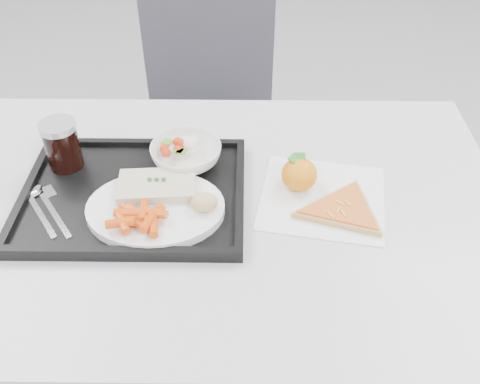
# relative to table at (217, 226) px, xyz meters

# --- Properties ---
(table) EXTENTS (1.20, 0.80, 0.75)m
(table) POSITION_rel_table_xyz_m (0.00, 0.00, 0.00)
(table) COLOR #B8B8BB
(table) RESTS_ON ground
(chair) EXTENTS (0.52, 0.52, 0.93)m
(chair) POSITION_rel_table_xyz_m (-0.06, 0.66, -0.15)
(chair) COLOR #35353C
(chair) RESTS_ON ground
(tray) EXTENTS (0.45, 0.35, 0.03)m
(tray) POSITION_rel_table_xyz_m (-0.17, 0.01, 0.08)
(tray) COLOR black
(tray) RESTS_ON table
(dinner_plate) EXTENTS (0.27, 0.27, 0.02)m
(dinner_plate) POSITION_rel_table_xyz_m (-0.11, -0.05, 0.09)
(dinner_plate) COLOR white
(dinner_plate) RESTS_ON tray
(fish_fillet) EXTENTS (0.16, 0.10, 0.03)m
(fish_fillet) POSITION_rel_table_xyz_m (-0.12, 0.00, 0.11)
(fish_fillet) COLOR beige
(fish_fillet) RESTS_ON dinner_plate
(bread_roll) EXTENTS (0.07, 0.06, 0.03)m
(bread_roll) POSITION_rel_table_xyz_m (-0.02, -0.05, 0.12)
(bread_roll) COLOR tan
(bread_roll) RESTS_ON dinner_plate
(salad_bowl) EXTENTS (0.15, 0.15, 0.05)m
(salad_bowl) POSITION_rel_table_xyz_m (-0.07, 0.11, 0.11)
(salad_bowl) COLOR white
(salad_bowl) RESTS_ON tray
(cola_glass) EXTENTS (0.08, 0.08, 0.11)m
(cola_glass) POSITION_rel_table_xyz_m (-0.33, 0.10, 0.14)
(cola_glass) COLOR black
(cola_glass) RESTS_ON tray
(cutlery) EXTENTS (0.13, 0.16, 0.01)m
(cutlery) POSITION_rel_table_xyz_m (-0.34, -0.03, 0.08)
(cutlery) COLOR silver
(cutlery) RESTS_ON tray
(napkin) EXTENTS (0.29, 0.28, 0.00)m
(napkin) POSITION_rel_table_xyz_m (0.22, 0.02, 0.07)
(napkin) COLOR white
(napkin) RESTS_ON table
(tangerine) EXTENTS (0.10, 0.10, 0.07)m
(tangerine) POSITION_rel_table_xyz_m (0.17, 0.05, 0.10)
(tangerine) COLOR orange
(tangerine) RESTS_ON napkin
(pizza_slice) EXTENTS (0.24, 0.24, 0.02)m
(pizza_slice) POSITION_rel_table_xyz_m (0.25, -0.03, 0.08)
(pizza_slice) COLOR tan
(pizza_slice) RESTS_ON napkin
(carrot_pile) EXTENTS (0.11, 0.09, 0.03)m
(carrot_pile) POSITION_rel_table_xyz_m (-0.14, -0.09, 0.11)
(carrot_pile) COLOR #D2460C
(carrot_pile) RESTS_ON dinner_plate
(salad_contents) EXTENTS (0.08, 0.07, 0.02)m
(salad_contents) POSITION_rel_table_xyz_m (-0.08, 0.13, 0.12)
(salad_contents) COLOR red
(salad_contents) RESTS_ON salad_bowl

